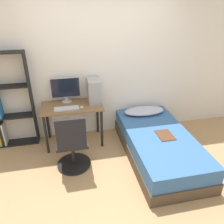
% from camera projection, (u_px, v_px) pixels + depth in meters
% --- Properties ---
extents(ground_plane, '(14.00, 14.00, 0.00)m').
position_uv_depth(ground_plane, '(119.00, 183.00, 3.12)').
color(ground_plane, tan).
extents(wall_back, '(8.00, 0.05, 2.50)m').
position_uv_depth(wall_back, '(100.00, 69.00, 3.87)').
color(wall_back, silver).
rests_on(wall_back, ground_plane).
extents(desk, '(1.03, 0.59, 0.74)m').
position_uv_depth(desk, '(73.00, 112.00, 3.78)').
color(desk, brown).
rests_on(desk, ground_plane).
extents(bookshelf, '(0.73, 0.23, 1.65)m').
position_uv_depth(bookshelf, '(1.00, 105.00, 3.64)').
color(bookshelf, black).
rests_on(bookshelf, ground_plane).
extents(office_chair, '(0.53, 0.53, 0.93)m').
position_uv_depth(office_chair, '(73.00, 148.00, 3.27)').
color(office_chair, black).
rests_on(office_chair, ground_plane).
extents(bed, '(1.01, 1.98, 0.43)m').
position_uv_depth(bed, '(158.00, 145.00, 3.60)').
color(bed, '#4C3D2D').
rests_on(bed, ground_plane).
extents(pillow, '(0.77, 0.36, 0.11)m').
position_uv_depth(pillow, '(144.00, 111.00, 4.11)').
color(pillow, '#B2B7C6').
rests_on(pillow, bed).
extents(magazine, '(0.24, 0.32, 0.01)m').
position_uv_depth(magazine, '(165.00, 135.00, 3.45)').
color(magazine, '#56331E').
rests_on(magazine, bed).
extents(monitor, '(0.50, 0.17, 0.44)m').
position_uv_depth(monitor, '(66.00, 89.00, 3.77)').
color(monitor, '#B7B7BC').
rests_on(monitor, desk).
extents(keyboard, '(0.40, 0.15, 0.02)m').
position_uv_depth(keyboard, '(67.00, 108.00, 3.60)').
color(keyboard, silver).
rests_on(keyboard, desk).
extents(pc_tower, '(0.21, 0.37, 0.41)m').
position_uv_depth(pc_tower, '(94.00, 91.00, 3.78)').
color(pc_tower, '#99999E').
rests_on(pc_tower, desk).
extents(mouse, '(0.06, 0.09, 0.02)m').
position_uv_depth(mouse, '(82.00, 107.00, 3.64)').
color(mouse, silver).
rests_on(mouse, desk).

